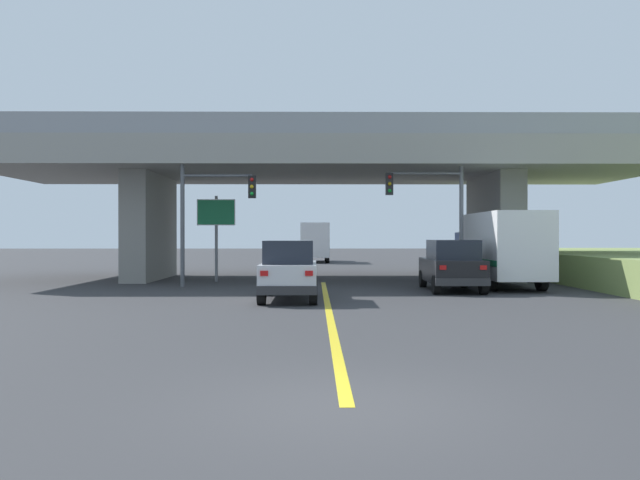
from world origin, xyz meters
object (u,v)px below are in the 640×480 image
object	(u,v)px
suv_crossing	(452,265)
traffic_signal_nearside	(436,204)
traffic_signal_farside	(208,206)
semi_truck_distant	(315,242)
box_truck	(501,248)
suv_lead	(289,270)
highway_sign	(216,219)

from	to	relation	value
suv_crossing	traffic_signal_nearside	size ratio (longest dim) A/B	0.82
traffic_signal_farside	semi_truck_distant	size ratio (longest dim) A/B	0.82
box_truck	semi_truck_distant	world-z (taller)	semi_truck_distant
suv_lead	highway_sign	distance (m)	9.68
traffic_signal_nearside	semi_truck_distant	world-z (taller)	traffic_signal_nearside
suv_crossing	box_truck	bearing A→B (deg)	39.25
traffic_signal_nearside	semi_truck_distant	bearing A→B (deg)	101.69
suv_lead	semi_truck_distant	world-z (taller)	semi_truck_distant
box_truck	semi_truck_distant	distance (m)	27.43
box_truck	suv_crossing	bearing A→B (deg)	-142.14
traffic_signal_nearside	box_truck	bearing A→B (deg)	-16.48
highway_sign	box_truck	bearing A→B (deg)	-13.79
suv_lead	highway_sign	xyz separation A→B (m)	(-3.80, 8.68, 1.98)
highway_sign	semi_truck_distant	size ratio (longest dim) A/B	0.62
suv_lead	box_truck	size ratio (longest dim) A/B	0.60
suv_lead	traffic_signal_farside	size ratio (longest dim) A/B	0.83
traffic_signal_farside	suv_crossing	bearing A→B (deg)	-11.58
semi_truck_distant	suv_crossing	bearing A→B (deg)	-79.20
traffic_signal_farside	highway_sign	size ratio (longest dim) A/B	1.33
suv_lead	highway_sign	bearing A→B (deg)	113.66
traffic_signal_farside	semi_truck_distant	xyz separation A→B (m)	(4.59, 26.19, -1.77)
traffic_signal_farside	highway_sign	distance (m)	3.07
traffic_signal_farside	semi_truck_distant	distance (m)	26.65
suv_crossing	semi_truck_distant	bearing A→B (deg)	102.20
highway_sign	semi_truck_distant	xyz separation A→B (m)	(4.71, 23.16, -1.31)
traffic_signal_nearside	suv_lead	bearing A→B (deg)	-134.14
traffic_signal_nearside	traffic_signal_farside	size ratio (longest dim) A/B	1.05
traffic_signal_nearside	traffic_signal_farside	bearing A→B (deg)	-175.84
suv_lead	suv_crossing	bearing A→B (deg)	29.80
box_truck	traffic_signal_nearside	world-z (taller)	traffic_signal_nearside
traffic_signal_farside	box_truck	bearing A→B (deg)	-0.32
suv_crossing	semi_truck_distant	distance (m)	28.75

